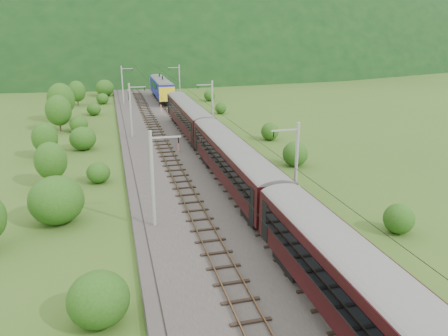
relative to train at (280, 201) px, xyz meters
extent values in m
plane|color=#36551A|center=(-2.40, 5.89, -3.85)|extent=(600.00, 600.00, 0.00)
cube|color=#38332D|center=(-2.40, 15.89, -3.70)|extent=(14.00, 220.00, 0.30)
cube|color=brown|center=(-5.52, 15.89, -3.35)|extent=(0.08, 220.00, 0.15)
cube|color=brown|center=(-4.08, 15.89, -3.35)|extent=(0.08, 220.00, 0.15)
cube|color=black|center=(-4.80, 15.89, -3.49)|extent=(2.40, 220.00, 0.12)
cube|color=brown|center=(-0.72, 15.89, -3.35)|extent=(0.08, 220.00, 0.15)
cube|color=brown|center=(0.72, 15.89, -3.35)|extent=(0.08, 220.00, 0.15)
cube|color=black|center=(0.00, 15.89, -3.49)|extent=(2.40, 220.00, 0.12)
cylinder|color=gray|center=(-8.60, 5.89, 0.45)|extent=(0.28, 0.28, 8.00)
cube|color=gray|center=(-7.40, 5.89, 3.85)|extent=(2.40, 0.12, 0.12)
cylinder|color=black|center=(-6.40, 5.89, 3.55)|extent=(0.10, 0.10, 0.50)
cylinder|color=gray|center=(-8.60, 37.89, 0.45)|extent=(0.28, 0.28, 8.00)
cube|color=gray|center=(-7.40, 37.89, 3.85)|extent=(2.40, 0.12, 0.12)
cylinder|color=black|center=(-6.40, 37.89, 3.55)|extent=(0.10, 0.10, 0.50)
cylinder|color=gray|center=(-8.60, 69.89, 0.45)|extent=(0.28, 0.28, 8.00)
cube|color=gray|center=(-7.40, 69.89, 3.85)|extent=(2.40, 0.12, 0.12)
cylinder|color=black|center=(-6.40, 69.89, 3.55)|extent=(0.10, 0.10, 0.50)
cylinder|color=gray|center=(-8.60, 101.89, 0.45)|extent=(0.28, 0.28, 8.00)
cube|color=gray|center=(-7.40, 101.89, 3.85)|extent=(2.40, 0.12, 0.12)
cylinder|color=black|center=(-6.40, 101.89, 3.55)|extent=(0.10, 0.10, 0.50)
cylinder|color=gray|center=(-8.60, 133.89, 0.45)|extent=(0.28, 0.28, 8.00)
cube|color=gray|center=(-7.40, 133.89, 3.85)|extent=(2.40, 0.12, 0.12)
cylinder|color=black|center=(-6.40, 133.89, 3.55)|extent=(0.10, 0.10, 0.50)
cylinder|color=gray|center=(3.80, 5.89, 0.45)|extent=(0.28, 0.28, 8.00)
cube|color=gray|center=(2.60, 5.89, 3.85)|extent=(2.40, 0.12, 0.12)
cylinder|color=black|center=(1.60, 5.89, 3.55)|extent=(0.10, 0.10, 0.50)
cylinder|color=gray|center=(3.80, 37.89, 0.45)|extent=(0.28, 0.28, 8.00)
cube|color=gray|center=(2.60, 37.89, 3.85)|extent=(2.40, 0.12, 0.12)
cylinder|color=black|center=(1.60, 37.89, 3.55)|extent=(0.10, 0.10, 0.50)
cylinder|color=gray|center=(3.80, 69.89, 0.45)|extent=(0.28, 0.28, 8.00)
cube|color=gray|center=(2.60, 69.89, 3.85)|extent=(2.40, 0.12, 0.12)
cylinder|color=black|center=(1.60, 69.89, 3.55)|extent=(0.10, 0.10, 0.50)
cylinder|color=gray|center=(3.80, 101.89, 0.45)|extent=(0.28, 0.28, 8.00)
cube|color=gray|center=(2.60, 101.89, 3.85)|extent=(2.40, 0.12, 0.12)
cylinder|color=black|center=(1.60, 101.89, 3.55)|extent=(0.10, 0.10, 0.50)
cylinder|color=gray|center=(3.80, 133.89, 0.45)|extent=(0.28, 0.28, 8.00)
cube|color=gray|center=(2.60, 133.89, 3.85)|extent=(2.40, 0.12, 0.12)
cylinder|color=black|center=(1.60, 133.89, 3.55)|extent=(0.10, 0.10, 0.50)
cylinder|color=black|center=(-4.80, 15.89, 3.25)|extent=(0.03, 198.00, 0.03)
cylinder|color=black|center=(0.00, 15.89, 3.25)|extent=(0.03, 198.00, 0.03)
ellipsoid|color=#113313|center=(-2.40, 265.89, -3.85)|extent=(504.00, 360.00, 244.00)
cube|color=black|center=(0.00, -12.18, -0.63)|extent=(3.20, 24.27, 3.31)
cylinder|color=slate|center=(0.00, -12.18, 0.86)|extent=(3.20, 24.15, 3.20)
cube|color=black|center=(-1.62, -12.18, -0.23)|extent=(0.05, 21.35, 1.27)
cube|color=black|center=(1.62, -12.18, -0.23)|extent=(0.05, 21.35, 1.27)
cube|color=black|center=(0.00, -3.69, -2.78)|extent=(2.43, 3.53, 0.99)
cube|color=black|center=(0.00, 12.65, -0.63)|extent=(3.20, 24.27, 3.31)
cylinder|color=slate|center=(0.00, 12.65, 0.86)|extent=(3.20, 24.15, 3.20)
cube|color=black|center=(-1.62, 12.65, -0.23)|extent=(0.05, 21.35, 1.27)
cube|color=black|center=(1.62, 12.65, -0.23)|extent=(0.05, 21.35, 1.27)
cube|color=black|center=(0.00, 4.16, -2.78)|extent=(2.43, 3.53, 0.99)
cube|color=black|center=(0.00, 21.15, -2.78)|extent=(2.43, 3.53, 0.99)
cube|color=black|center=(0.00, 37.48, -0.63)|extent=(3.20, 24.27, 3.31)
cylinder|color=slate|center=(0.00, 37.48, 0.86)|extent=(3.20, 24.15, 3.20)
cube|color=black|center=(-1.62, 37.48, -0.23)|extent=(0.05, 21.35, 1.27)
cube|color=black|center=(1.62, 37.48, -0.23)|extent=(0.05, 21.35, 1.27)
cube|color=black|center=(0.00, 28.99, -2.78)|extent=(2.43, 3.53, 0.99)
cube|color=black|center=(0.00, 45.98, -2.78)|extent=(2.43, 3.53, 0.99)
cube|color=#141F9E|center=(0.00, 72.24, -0.63)|extent=(3.20, 19.85, 3.31)
cylinder|color=slate|center=(0.00, 72.24, 0.86)|extent=(3.20, 19.76, 3.20)
cube|color=black|center=(-1.62, 72.24, -0.23)|extent=(0.05, 17.47, 1.27)
cube|color=black|center=(1.62, 72.24, -0.23)|extent=(0.05, 17.47, 1.27)
cube|color=black|center=(0.00, 65.29, -2.78)|extent=(2.43, 3.53, 0.99)
cube|color=black|center=(0.00, 79.19, -2.78)|extent=(2.43, 3.53, 0.99)
cube|color=yellow|center=(0.00, 81.97, -0.85)|extent=(3.26, 0.50, 2.98)
cube|color=yellow|center=(0.00, 62.51, -0.85)|extent=(3.26, 0.50, 2.98)
cube|color=black|center=(0.00, 75.24, 1.63)|extent=(0.08, 1.60, 0.99)
cylinder|color=red|center=(-3.09, 28.17, -2.80)|extent=(0.16, 0.16, 1.50)
cylinder|color=red|center=(-2.11, 55.84, -2.70)|extent=(0.18, 0.18, 1.69)
cylinder|color=black|center=(-7.33, 74.20, -2.44)|extent=(0.16, 0.16, 2.22)
sphere|color=red|center=(-7.33, 74.20, -1.27)|extent=(0.27, 0.27, 0.27)
ellipsoid|color=#264813|center=(-12.85, -5.64, -2.29)|extent=(3.46, 3.46, 3.12)
ellipsoid|color=#264813|center=(-16.42, 9.11, -1.79)|extent=(4.58, 4.58, 4.12)
ellipsoid|color=#264813|center=(-13.22, 18.79, -2.72)|extent=(2.51, 2.51, 2.26)
ellipsoid|color=#264813|center=(-15.41, 33.16, -2.25)|extent=(3.55, 3.55, 3.20)
ellipsoid|color=#264813|center=(-16.56, 44.64, -2.56)|extent=(2.87, 2.87, 2.58)
ellipsoid|color=#264813|center=(-14.55, 58.81, -2.66)|extent=(2.64, 2.64, 2.38)
ellipsoid|color=#264813|center=(-13.01, 71.84, -2.65)|extent=(2.65, 2.65, 2.39)
ellipsoid|color=#264813|center=(-12.48, 84.12, -1.85)|extent=(4.43, 4.43, 3.99)
ellipsoid|color=#264813|center=(-17.44, 96.77, -3.02)|extent=(1.84, 1.84, 1.66)
cylinder|color=black|center=(-17.85, 18.99, -2.56)|extent=(0.24, 0.24, 2.57)
ellipsoid|color=#264813|center=(-17.85, 18.99, -1.09)|extent=(3.31, 3.31, 3.97)
cylinder|color=black|center=(-19.75, 30.09, -2.60)|extent=(0.24, 0.24, 2.48)
ellipsoid|color=#264813|center=(-19.75, 30.09, -1.19)|extent=(3.19, 3.19, 3.83)
cylinder|color=black|center=(-19.52, 45.92, -2.26)|extent=(0.24, 0.24, 3.18)
ellipsoid|color=#264813|center=(-19.52, 45.92, -0.44)|extent=(4.08, 4.08, 4.90)
cylinder|color=black|center=(-19.79, 54.10, -2.00)|extent=(0.24, 0.24, 3.69)
ellipsoid|color=#264813|center=(-19.79, 54.10, 0.11)|extent=(4.75, 4.75, 5.70)
cylinder|color=black|center=(-18.17, 71.25, -2.41)|extent=(0.24, 0.24, 2.88)
ellipsoid|color=#264813|center=(-18.17, 71.25, -0.76)|extent=(3.70, 3.70, 4.44)
ellipsoid|color=#264813|center=(10.36, 0.12, -2.74)|extent=(2.47, 2.47, 2.22)
ellipsoid|color=#264813|center=(9.57, 19.05, -2.48)|extent=(3.03, 3.03, 2.73)
ellipsoid|color=#264813|center=(11.14, 31.92, -2.66)|extent=(2.64, 2.64, 2.37)
ellipsoid|color=#264813|center=(9.27, 54.21, -2.84)|extent=(2.25, 2.25, 2.02)
ellipsoid|color=#264813|center=(10.65, 70.07, -2.69)|extent=(2.56, 2.56, 2.30)
camera|label=1|loc=(-11.37, -27.43, 11.95)|focal=35.00mm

